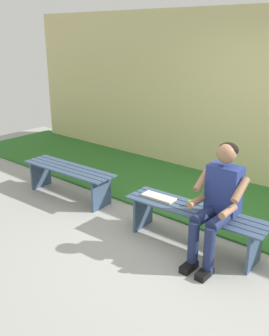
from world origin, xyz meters
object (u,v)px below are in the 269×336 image
at_px(bench_far, 69,175).
at_px(apple, 190,203).
at_px(bench_near, 194,218).
at_px(book_open, 159,197).
at_px(person_seated, 218,200).

xyz_separation_m(bench_far, apple, (-2.03, -0.03, 0.15)).
bearing_deg(apple, bench_near, 162.22).
distance_m(apple, book_open, 0.40).
distance_m(bench_far, apple, 2.03).
bearing_deg(person_seated, bench_near, -17.61).
xyz_separation_m(apple, book_open, (0.40, 0.04, -0.03)).
bearing_deg(bench_near, book_open, 2.13).
bearing_deg(apple, bench_far, 0.74).
bearing_deg(book_open, bench_near, 179.62).
distance_m(bench_near, bench_far, 2.11).
xyz_separation_m(bench_far, book_open, (-1.63, 0.02, 0.12)).
bearing_deg(bench_near, person_seated, 162.39).
relative_size(bench_far, apple, 20.70).
distance_m(bench_near, apple, 0.17).
bearing_deg(bench_far, apple, -179.26).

